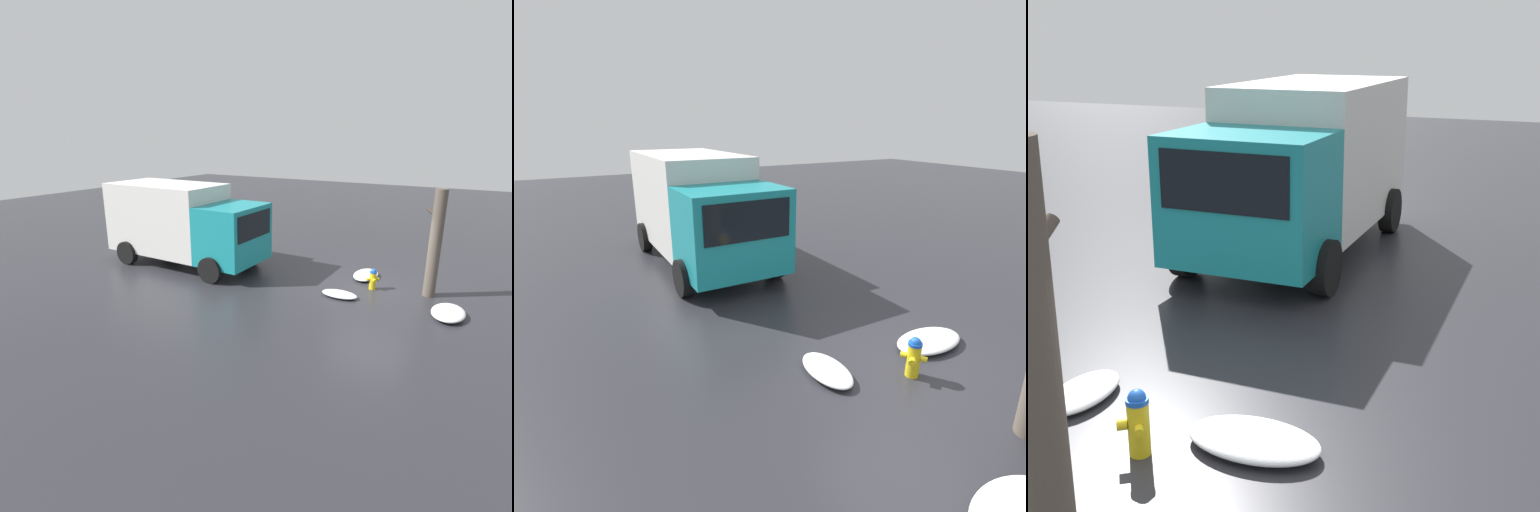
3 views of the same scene
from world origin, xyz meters
The scene contains 7 objects.
ground_plane centered at (0.00, 0.00, 0.00)m, with size 60.00×60.00×0.00m, color #28282D.
fire_hydrant centered at (0.00, 0.00, 0.36)m, with size 0.39×0.36×0.70m.
tree_trunk centered at (-1.67, -0.36, 1.68)m, with size 0.55×0.36×3.34m.
delivery_truck centered at (7.11, 1.00, 1.66)m, with size 6.18×2.77×3.07m.
snow_pile_by_hydrant centered at (0.69, 1.20, 0.09)m, with size 1.11×0.61×0.18m.
snow_pile_curbside centered at (-2.38, 1.02, 0.12)m, with size 0.88×1.33×0.25m.
snow_pile_by_tree centered at (0.50, -0.99, 0.10)m, with size 0.79×1.40×0.20m.
Camera 1 is at (-3.04, 12.42, 4.82)m, focal length 28.00 mm.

